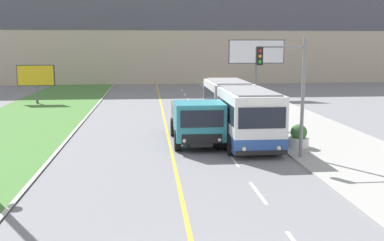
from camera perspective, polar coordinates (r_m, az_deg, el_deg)
The scene contains 9 objects.
apartment_block_background at distance 64.39m, azimuth -4.70°, elevation 13.95°, with size 80.00×8.04×20.29m.
city_bus at distance 25.88m, azimuth 5.73°, elevation 1.33°, with size 2.62×11.65×2.97m.
dump_truck at distance 23.36m, azimuth 0.69°, elevation -0.24°, with size 2.53×6.36×2.37m.
traffic_light_mast at distance 20.73m, azimuth 12.20°, elevation 4.73°, with size 2.28×0.32×5.51m.
billboard_large at distance 44.65m, azimuth 8.18°, elevation 8.41°, with size 5.50×0.24×5.70m.
billboard_small at distance 42.33m, azimuth -19.21°, elevation 5.28°, with size 3.27×0.24×3.47m.
planter_round_near at distance 23.36m, azimuth 13.38°, elevation -2.06°, with size 1.03×1.03×1.17m.
planter_round_second at distance 27.65m, azimuth 10.29°, elevation -0.20°, with size 0.99×0.99×1.13m.
planter_round_third at distance 31.99m, azimuth 7.90°, elevation 1.25°, with size 1.03×1.03×1.21m.
Camera 1 is at (-1.06, -7.22, 5.19)m, focal length 42.00 mm.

